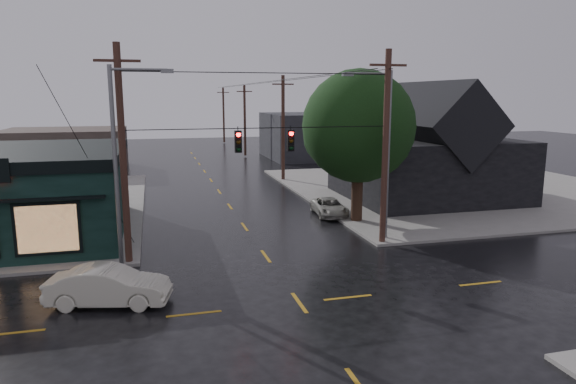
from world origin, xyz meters
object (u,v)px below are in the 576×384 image
object	(u,v)px
corner_tree	(359,126)
suv_silver	(329,207)
sedan_cream	(109,286)
utility_pole_nw	(129,264)
utility_pole_ne	(382,244)

from	to	relation	value
corner_tree	suv_silver	size ratio (longest dim) A/B	2.31
corner_tree	sedan_cream	size ratio (longest dim) A/B	2.05
corner_tree	utility_pole_nw	distance (m)	15.54
utility_pole_ne	sedan_cream	bearing A→B (deg)	-160.34
corner_tree	suv_silver	bearing A→B (deg)	114.00
utility_pole_nw	utility_pole_ne	distance (m)	13.00
utility_pole_ne	suv_silver	xyz separation A→B (m)	(-0.50, 7.08, 0.56)
utility_pole_nw	corner_tree	bearing A→B (deg)	19.68
utility_pole_nw	suv_silver	size ratio (longest dim) A/B	2.51
corner_tree	sedan_cream	bearing A→B (deg)	-145.44
utility_pole_nw	utility_pole_ne	bearing A→B (deg)	0.00
utility_pole_ne	suv_silver	world-z (taller)	utility_pole_ne
utility_pole_nw	sedan_cream	size ratio (longest dim) A/B	2.24
sedan_cream	suv_silver	world-z (taller)	sedan_cream
corner_tree	sedan_cream	distance (m)	17.82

